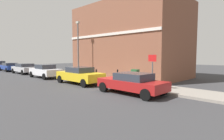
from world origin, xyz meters
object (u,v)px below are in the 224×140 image
Objects in this scene: street_sign at (152,66)px; lamppost at (78,47)px; car_silver at (25,68)px; car_white at (45,71)px; bollard_near_cabinet at (118,75)px; bollard_far_kerb at (96,75)px; car_blue at (10,67)px; utility_cabinet at (135,77)px; car_red at (132,83)px; car_yellow at (80,75)px.

lamppost reaches higher than street_sign.
car_white is at bearing 177.45° from car_silver.
bollard_near_cabinet is (2.47, -14.22, -0.01)m from car_silver.
car_white is at bearing 131.99° from lamppost.
car_silver is 4.23× the size of bollard_near_cabinet.
car_white reaches higher than car_silver.
car_white reaches higher than bollard_near_cabinet.
lamppost is at bearing 92.49° from bollard_near_cabinet.
bollard_far_kerb is 0.18× the size of lamppost.
car_white reaches higher than car_blue.
car_blue is 14.85m from lamppost.
car_red is at bearing -146.80° from utility_cabinet.
car_blue reaches higher than bollard_near_cabinet.
car_blue is 23.92m from street_sign.
car_yellow is at bearing -123.79° from lamppost.
bollard_far_kerb is at bearing 129.86° from bollard_near_cabinet.
car_red reaches higher than utility_cabinet.
utility_cabinet is at bearing -166.05° from car_white.
bollard_far_kerb is 5.55m from street_sign.
car_blue is at bearing 0.05° from car_yellow.
car_white is 12.22m from street_sign.
bollard_near_cabinet is at bearing -87.51° from lamppost.
car_red reaches higher than bollard_far_kerb.
lamppost reaches higher than car_white.
car_white is 3.66× the size of utility_cabinet.
car_blue is at bearing 97.59° from bollard_near_cabinet.
bollard_near_cabinet is at bearing -130.36° from car_yellow.
bollard_far_kerb is at bearing -174.73° from car_blue.
bollard_far_kerb is at bearing 91.01° from street_sign.
lamppost reaches higher than car_blue.
street_sign reaches higher than car_blue.
street_sign reaches higher than car_red.
car_blue is (-0.17, 5.57, -0.03)m from car_silver.
car_silver is 18.36m from street_sign.
car_blue is at bearing 0.52° from car_red.
car_silver is 3.82× the size of utility_cabinet.
lamppost reaches higher than bollard_near_cabinet.
car_yellow is 6.33m from street_sign.
car_silver is 12.88m from bollard_far_kerb.
car_white is (-0.08, 11.56, 0.04)m from car_red.
lamppost is (0.94, 3.96, 2.60)m from bollard_far_kerb.
car_white is 4.05× the size of bollard_near_cabinet.
street_sign is at bearing -95.12° from lamppost.
bollard_far_kerb is (1.37, 4.95, 0.01)m from car_red.
lamppost reaches higher than car_red.
car_red is at bearing 178.65° from car_silver.
bollard_far_kerb is 4.83m from lamppost.
car_blue is at bearing 0.64° from car_silver.
lamppost is (2.39, -2.66, 2.57)m from car_white.
car_white is 1.83× the size of street_sign.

